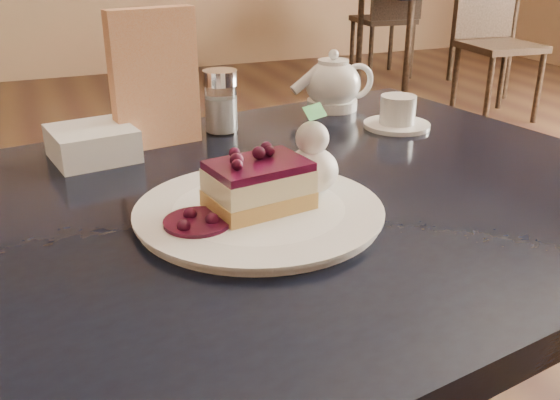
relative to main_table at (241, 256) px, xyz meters
name	(u,v)px	position (x,y,z in m)	size (l,w,h in m)	color
main_table	(241,256)	(0.00, 0.00, 0.00)	(1.33, 1.00, 0.76)	black
dessert_plate	(259,212)	(0.01, -0.05, 0.09)	(0.30, 0.30, 0.01)	white
cheesecake_slice	(259,185)	(0.01, -0.05, 0.12)	(0.13, 0.10, 0.06)	tan
whipped_cream	(312,170)	(0.09, -0.03, 0.12)	(0.07, 0.07, 0.06)	white
berry_sauce	(198,222)	(-0.08, -0.07, 0.09)	(0.08, 0.08, 0.01)	black
tea_set	(345,91)	(0.34, 0.35, 0.12)	(0.22, 0.28, 0.11)	white
menu_card	(155,79)	(-0.05, 0.28, 0.19)	(0.14, 0.03, 0.22)	beige
sugar_shaker	(221,101)	(0.07, 0.31, 0.14)	(0.06, 0.06, 0.11)	white
napkin_stack	(92,143)	(-0.16, 0.25, 0.10)	(0.12, 0.12, 0.05)	white
bg_table_far_right	(429,84)	(2.49, 3.06, -0.61)	(1.05, 1.81, 1.20)	black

